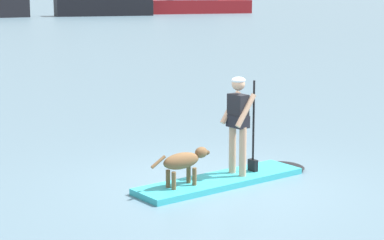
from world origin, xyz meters
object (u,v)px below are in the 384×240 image
(moored_boat_outer, at_px, (102,1))
(paddleboard, at_px, (231,179))
(moored_boat_far_port, at_px, (197,1))
(dog, at_px, (184,161))
(person_paddler, at_px, (239,118))

(moored_boat_outer, bearing_deg, paddleboard, -108.58)
(moored_boat_outer, height_order, moored_boat_far_port, moored_boat_outer)
(dog, bearing_deg, moored_boat_far_port, 61.81)
(paddleboard, bearing_deg, moored_boat_far_port, 62.41)
(person_paddler, xyz_separation_m, dog, (-1.12, -0.19, -0.56))
(paddleboard, bearing_deg, dog, -170.19)
(paddleboard, distance_m, dog, 1.07)
(dog, relative_size, moored_boat_outer, 0.10)
(paddleboard, bearing_deg, person_paddler, 9.81)
(paddleboard, distance_m, moored_boat_far_port, 73.10)
(paddleboard, xyz_separation_m, moored_boat_outer, (21.40, 63.63, 1.54))
(person_paddler, relative_size, dog, 1.45)
(person_paddler, distance_m, moored_boat_outer, 67.06)
(person_paddler, bearing_deg, paddleboard, -170.19)
(paddleboard, height_order, dog, dog)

